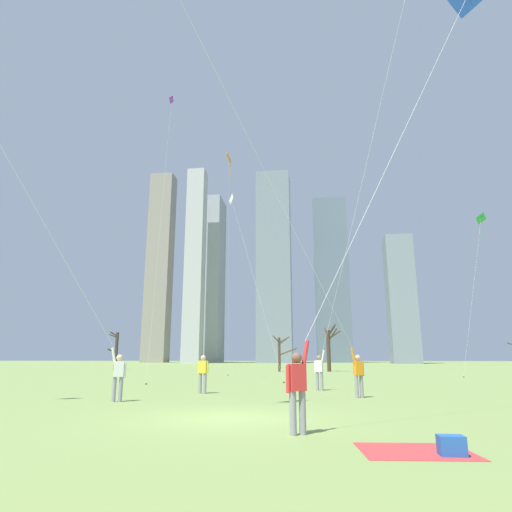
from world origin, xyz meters
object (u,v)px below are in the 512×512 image
object	(u,v)px
kite_flyer_midfield_left_pink	(308,269)
distant_kite_high_overhead_green	(480,227)
distant_kite_drifting_left_white	(235,212)
bare_tree_far_right_edge	(116,350)
bystander_far_off_by_trees	(203,372)
bare_tree_rightmost	(280,352)
distant_kite_low_near_trees_orange	(229,172)
kite_flyer_midfield_right_yellow	(89,320)
kite_flyer_midfield_center_blue	(336,298)
distant_kite_drifting_right_purple	(168,135)
bare_tree_leftmost	(329,346)
kite_flyer_foreground_right_teal	(336,300)
picnic_spot	(436,448)

from	to	relation	value
kite_flyer_midfield_left_pink	distant_kite_high_overhead_green	world-z (taller)	kite_flyer_midfield_left_pink
distant_kite_drifting_left_white	bare_tree_far_right_edge	world-z (taller)	distant_kite_drifting_left_white
bystander_far_off_by_trees	bare_tree_rightmost	world-z (taller)	bare_tree_rightmost
distant_kite_low_near_trees_orange	bare_tree_far_right_edge	bearing A→B (deg)	136.14
kite_flyer_midfield_right_yellow	kite_flyer_midfield_center_blue	size ratio (longest dim) A/B	1.23
kite_flyer_midfield_right_yellow	bare_tree_far_right_edge	distance (m)	41.76
kite_flyer_midfield_left_pink	distant_kite_drifting_right_purple	distance (m)	19.84
distant_kite_drifting_right_purple	bare_tree_leftmost	xyz separation A→B (m)	(11.92, 23.04, -14.41)
kite_flyer_midfield_left_pink	distant_kite_high_overhead_green	bearing A→B (deg)	58.05
bystander_far_off_by_trees	distant_kite_low_near_trees_orange	bearing A→B (deg)	97.58
distant_kite_low_near_trees_orange	distant_kite_drifting_left_white	bearing A→B (deg)	-71.85
bystander_far_off_by_trees	distant_kite_drifting_right_purple	distance (m)	19.00
kite_flyer_midfield_right_yellow	bare_tree_far_right_edge	size ratio (longest dim) A/B	3.42
kite_flyer_midfield_center_blue	bystander_far_off_by_trees	distance (m)	10.90
kite_flyer_midfield_right_yellow	bystander_far_off_by_trees	world-z (taller)	kite_flyer_midfield_right_yellow
kite_flyer_midfield_right_yellow	kite_flyer_midfield_center_blue	bearing A→B (deg)	-29.65
kite_flyer_midfield_left_pink	bystander_far_off_by_trees	xyz separation A→B (m)	(-4.70, 3.51, -3.75)
kite_flyer_midfield_right_yellow	kite_flyer_foreground_right_teal	world-z (taller)	kite_flyer_foreground_right_teal
kite_flyer_midfield_right_yellow	bare_tree_rightmost	size ratio (longest dim) A/B	3.99
distant_kite_high_overhead_green	bare_tree_rightmost	bearing A→B (deg)	159.05
kite_flyer_midfield_right_yellow	kite_flyer_foreground_right_teal	size ratio (longest dim) A/B	0.74
distant_kite_drifting_right_purple	bare_tree_rightmost	world-z (taller)	distant_kite_drifting_right_purple
kite_flyer_midfield_left_pink	distant_kite_drifting_left_white	world-z (taller)	kite_flyer_midfield_left_pink
bystander_far_off_by_trees	distant_kite_high_overhead_green	world-z (taller)	distant_kite_high_overhead_green
bare_tree_leftmost	kite_flyer_midfield_right_yellow	bearing A→B (deg)	-105.25
kite_flyer_midfield_right_yellow	distant_kite_drifting_left_white	bearing A→B (deg)	83.57
distant_kite_drifting_right_purple	bare_tree_far_right_edge	xyz separation A→B (m)	(-14.39, 25.38, -14.77)
bystander_far_off_by_trees	distant_kite_drifting_left_white	xyz separation A→B (m)	(-0.98, 13.22, 11.98)
kite_flyer_midfield_center_blue	picnic_spot	distance (m)	3.61
kite_flyer_midfield_left_pink	bare_tree_far_right_edge	bearing A→B (deg)	122.99
distant_kite_drifting_right_purple	distant_kite_drifting_left_white	xyz separation A→B (m)	(4.11, 4.87, -4.31)
bare_tree_rightmost	distant_kite_drifting_left_white	bearing A→B (deg)	-97.55
kite_flyer_midfield_left_pink	bare_tree_leftmost	world-z (taller)	kite_flyer_midfield_left_pink
kite_flyer_midfield_right_yellow	bare_tree_leftmost	bearing A→B (deg)	74.75
bare_tree_far_right_edge	bystander_far_off_by_trees	bearing A→B (deg)	-60.00
kite_flyer_midfield_center_blue	bare_tree_leftmost	world-z (taller)	kite_flyer_midfield_center_blue
kite_flyer_foreground_right_teal	distant_kite_low_near_trees_orange	distance (m)	22.36
bystander_far_off_by_trees	distant_kite_drifting_left_white	distance (m)	17.86
kite_flyer_midfield_center_blue	distant_kite_high_overhead_green	xyz separation A→B (m)	(16.01, 32.43, 11.02)
kite_flyer_midfield_left_pink	bystander_far_off_by_trees	size ratio (longest dim) A/B	9.85
kite_flyer_foreground_right_teal	distant_kite_high_overhead_green	distance (m)	27.93
kite_flyer_midfield_right_yellow	kite_flyer_foreground_right_teal	bearing A→B (deg)	35.82
kite_flyer_midfield_right_yellow	bare_tree_leftmost	world-z (taller)	kite_flyer_midfield_right_yellow
distant_kite_drifting_right_purple	kite_flyer_foreground_right_teal	bearing A→B (deg)	-30.61
kite_flyer_foreground_right_teal	picnic_spot	xyz separation A→B (m)	(0.69, -13.12, -4.11)
distant_kite_drifting_right_purple	distant_kite_high_overhead_green	size ratio (longest dim) A/B	1.35
kite_flyer_midfield_right_yellow	distant_kite_low_near_trees_orange	xyz separation A→B (m)	(0.70, 21.86, 15.37)
kite_flyer_foreground_right_teal	distant_kite_drifting_right_purple	xyz separation A→B (m)	(-11.04, 6.53, 12.99)
bare_tree_rightmost	bystander_far_off_by_trees	bearing A→B (deg)	-92.50
picnic_spot	distant_kite_high_overhead_green	bearing A→B (deg)	66.93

